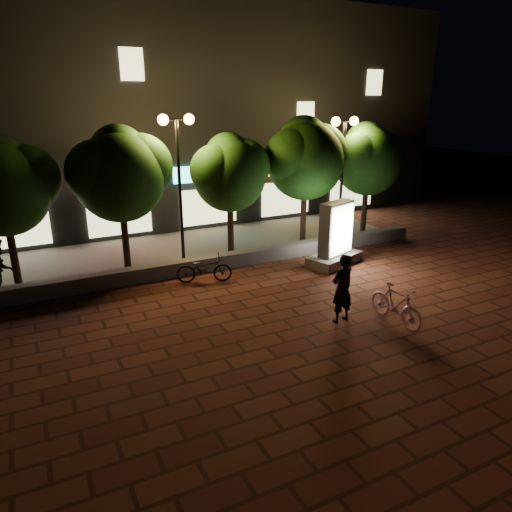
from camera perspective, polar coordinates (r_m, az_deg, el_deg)
ground at (r=13.51m, az=4.23°, el=-6.40°), size 80.00×80.00×0.00m
retaining_wall at (r=16.71m, az=-2.75°, el=-0.39°), size 16.00×0.45×0.50m
sidewalk at (r=18.98m, az=-5.82°, el=1.23°), size 16.00×5.00×0.08m
building_block at (r=24.29m, az=-12.00°, el=16.68°), size 28.00×8.12×11.30m
tree_far_left at (r=16.11m, az=-28.71°, el=7.78°), size 3.36×2.80×4.63m
tree_left at (r=16.34m, az=-16.38°, el=9.98°), size 3.60×3.00×4.89m
tree_mid at (r=17.53m, az=-3.21°, el=10.50°), size 3.24×2.70×4.50m
tree_right at (r=19.03m, az=6.14°, el=12.15°), size 3.72×3.10×5.07m
tree_far_right at (r=20.94m, az=13.68°, el=11.80°), size 3.48×2.90×4.76m
street_lamp_left at (r=16.47m, az=-9.60°, el=12.59°), size 1.26×0.36×5.18m
street_lamp_right at (r=19.72m, az=10.74°, el=13.12°), size 1.26×0.36×4.98m
ad_kiosk at (r=16.94m, az=9.75°, el=2.04°), size 2.36×1.70×2.31m
scooter_pink at (r=12.96m, az=16.84°, el=-5.74°), size 0.62×1.82×1.08m
rider at (r=12.55m, az=10.57°, el=-3.96°), size 0.76×0.55×1.92m
scooter_parked at (r=15.24m, az=-6.40°, el=-1.54°), size 1.91×1.19×0.95m
pedestrian at (r=15.86m, az=-28.96°, el=-1.15°), size 0.73×0.91×1.78m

